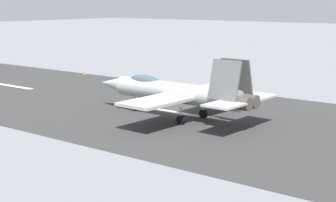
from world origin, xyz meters
The scene contains 5 objects.
ground_plane centered at (0.00, 0.00, 0.00)m, with size 400.00×400.00×0.00m, color slate.
runway_strip centered at (-0.02, 0.00, 0.01)m, with size 240.00×26.00×0.02m.
fighter_jet centered at (-2.36, 1.89, 2.35)m, with size 17.18×13.55×5.54m.
marker_cone_mid centered at (5.76, -12.34, 0.28)m, with size 0.44×0.44×0.55m, color orange.
marker_cone_far centered at (24.57, -12.34, 0.28)m, with size 0.44×0.44×0.55m, color orange.
Camera 1 is at (-29.46, 37.45, 9.99)m, focal length 56.51 mm.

